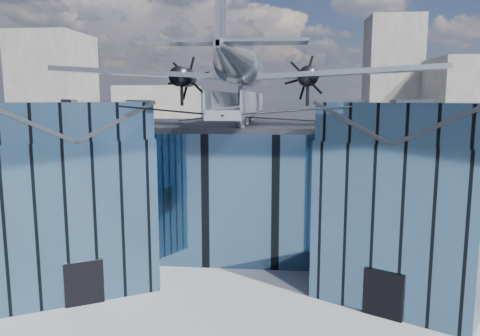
{
  "coord_description": "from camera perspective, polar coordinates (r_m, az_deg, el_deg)",
  "views": [
    {
      "loc": [
        2.96,
        -29.33,
        11.98
      ],
      "look_at": [
        0.0,
        2.0,
        7.2
      ],
      "focal_mm": 35.0,
      "sensor_mm": 36.0,
      "label": 1
    }
  ],
  "objects": [
    {
      "name": "ground_plane",
      "position": [
        31.82,
        -0.35,
        -13.48
      ],
      "size": [
        120.0,
        120.0,
        0.0
      ],
      "primitive_type": "plane",
      "color": "gray"
    },
    {
      "name": "bg_towers",
      "position": [
        79.86,
        4.35,
        7.19
      ],
      "size": [
        77.0,
        24.5,
        26.0
      ],
      "color": "gray",
      "rests_on": "ground"
    },
    {
      "name": "tree_side_e",
      "position": [
        45.5,
        26.08,
        -2.73
      ],
      "size": [
        3.85,
        3.85,
        5.48
      ],
      "rotation": [
        0.0,
        0.0,
        -0.11
      ],
      "color": "#362515",
      "rests_on": "ground"
    },
    {
      "name": "tree_side_w",
      "position": [
        47.33,
        -26.73,
        -3.13
      ],
      "size": [
        3.63,
        3.63,
        4.57
      ],
      "rotation": [
        0.0,
        0.0,
        -0.29
      ],
      "color": "#362515",
      "rests_on": "ground"
    },
    {
      "name": "museum",
      "position": [
        35.85,
        0.57,
        -1.71
      ],
      "size": [
        32.88,
        24.5,
        17.6
      ],
      "color": "#416484",
      "rests_on": "ground"
    }
  ]
}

